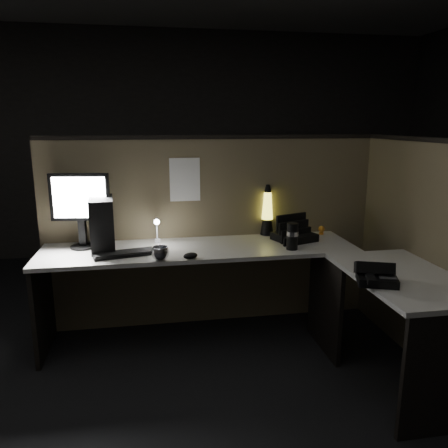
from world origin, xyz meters
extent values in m
plane|color=black|center=(0.00, 0.00, 0.00)|extent=(6.00, 6.00, 0.00)
plane|color=#282623|center=(0.00, 3.00, 1.35)|extent=(6.00, 0.00, 6.00)
cube|color=brown|center=(0.00, 0.93, 0.75)|extent=(2.66, 0.06, 1.50)
cube|color=brown|center=(1.33, 0.10, 0.75)|extent=(0.06, 1.66, 1.50)
cube|color=beige|center=(-0.15, 0.60, 0.71)|extent=(2.30, 0.60, 0.03)
cube|color=beige|center=(1.00, -0.20, 0.71)|extent=(0.60, 1.00, 0.03)
cube|color=black|center=(-1.28, 0.60, 0.35)|extent=(0.03, 0.55, 0.70)
cube|color=black|center=(0.72, 0.30, 0.35)|extent=(0.03, 0.55, 0.70)
cube|color=black|center=(-0.84, 0.67, 0.92)|extent=(0.19, 0.37, 0.38)
cylinder|color=black|center=(-0.99, 0.74, 0.74)|extent=(0.18, 0.18, 0.02)
cube|color=black|center=(-0.99, 0.76, 0.85)|extent=(0.06, 0.05, 0.20)
cube|color=black|center=(-0.99, 0.75, 1.10)|extent=(0.42, 0.09, 0.34)
cube|color=white|center=(-0.99, 0.73, 1.10)|extent=(0.37, 0.05, 0.29)
cube|color=black|center=(-0.68, 0.49, 0.74)|extent=(0.44, 0.23, 0.02)
ellipsoid|color=black|center=(-0.24, 0.34, 0.75)|extent=(0.12, 0.11, 0.04)
cube|color=silver|center=(-0.45, 0.78, 0.74)|extent=(0.04, 0.05, 0.03)
cylinder|color=silver|center=(-0.45, 0.78, 0.84)|extent=(0.01, 0.01, 0.17)
cylinder|color=silver|center=(-0.45, 0.73, 0.92)|extent=(0.01, 0.11, 0.01)
sphere|color=white|center=(-0.45, 0.66, 0.92)|extent=(0.04, 0.04, 0.04)
cube|color=black|center=(0.60, 0.67, 0.76)|extent=(0.35, 0.33, 0.06)
cube|color=black|center=(0.60, 0.63, 0.80)|extent=(0.27, 0.12, 0.10)
cube|color=black|center=(0.60, 0.75, 0.85)|extent=(0.27, 0.12, 0.19)
cone|color=black|center=(0.44, 0.88, 0.80)|extent=(0.11, 0.11, 0.13)
cone|color=yellow|center=(0.44, 0.88, 0.97)|extent=(0.09, 0.09, 0.22)
sphere|color=brown|center=(0.44, 0.88, 0.90)|extent=(0.04, 0.04, 0.04)
sphere|color=brown|center=(0.44, 0.88, 0.98)|extent=(0.03, 0.03, 0.03)
cone|color=black|center=(0.44, 0.88, 1.11)|extent=(0.06, 0.06, 0.06)
cylinder|color=black|center=(0.50, 0.43, 0.83)|extent=(0.09, 0.09, 0.19)
imported|color=#B1B1B8|center=(-0.44, 0.34, 0.78)|extent=(0.15, 0.15, 0.09)
sphere|color=orange|center=(0.88, 0.81, 0.77)|extent=(0.05, 0.05, 0.05)
cube|color=white|center=(-0.22, 0.90, 1.19)|extent=(0.23, 0.00, 0.33)
cube|color=black|center=(0.76, -0.30, 0.75)|extent=(0.27, 0.25, 0.05)
cube|color=black|center=(0.76, -0.27, 0.81)|extent=(0.25, 0.19, 0.10)
cube|color=black|center=(0.69, -0.35, 0.78)|extent=(0.10, 0.17, 0.03)
cube|color=#3F3F42|center=(0.81, -0.33, 0.78)|extent=(0.12, 0.12, 0.00)
camera|label=1|loc=(-0.50, -2.47, 1.63)|focal=35.00mm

